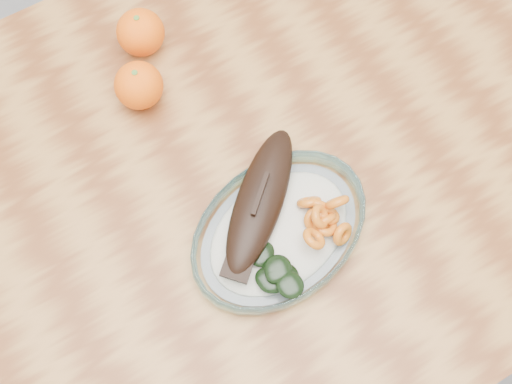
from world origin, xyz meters
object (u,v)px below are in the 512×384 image
(plated_meal, at_px, (279,229))
(orange_right, at_px, (141,32))
(dining_table, at_px, (203,218))
(orange_left, at_px, (139,85))

(plated_meal, bearing_deg, orange_right, 82.37)
(dining_table, distance_m, plated_meal, 0.17)
(orange_right, bearing_deg, orange_left, -117.93)
(plated_meal, height_order, orange_left, plated_meal)
(dining_table, height_order, plated_meal, plated_meal)
(orange_left, distance_m, orange_right, 0.09)
(plated_meal, bearing_deg, dining_table, 111.79)
(dining_table, bearing_deg, orange_left, 89.04)
(dining_table, distance_m, orange_left, 0.22)
(dining_table, height_order, orange_right, orange_right)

